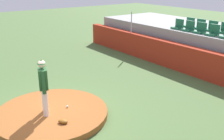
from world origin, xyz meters
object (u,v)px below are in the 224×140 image
Objects in this scene: baseball at (67,106)px; stadium_chair_3 at (213,32)px; stadium_chair_7 at (200,26)px; stadium_chair_8 at (212,28)px; pitcher at (43,83)px; stadium_chair_2 at (200,30)px; stadium_chair_0 at (178,26)px; fielding_glove at (63,121)px; stadium_chair_6 at (189,24)px; stadium_chair_1 at (189,28)px; stadium_chair_9 at (224,30)px.

stadium_chair_3 reaches higher than baseball.
stadium_chair_7 is 0.70m from stadium_chair_8.
pitcher is 8.14m from stadium_chair_2.
stadium_chair_0 is 1.00× the size of stadium_chair_7.
fielding_glove is 0.60× the size of stadium_chair_6.
stadium_chair_1 is (-1.12, 7.37, 1.68)m from baseball.
stadium_chair_6 is (-0.01, 0.90, 0.00)m from stadium_chair_0.
stadium_chair_1 reaches higher than pitcher.
baseball is 7.64m from stadium_chair_1.
stadium_chair_3 is 0.94m from stadium_chair_9.
pitcher is 3.55× the size of stadium_chair_3.
stadium_chair_9 is at bearing -126.35° from stadium_chair_2.
pitcher is at bearing 88.17° from stadium_chair_9.
baseball is at bearing 98.67° from stadium_chair_1.
stadium_chair_8 is at bearing -52.65° from stadium_chair_3.
stadium_chair_8 is 0.68m from stadium_chair_9.
stadium_chair_1 is 0.90m from stadium_chair_7.
stadium_chair_0 is 1.11m from stadium_chair_7.
pitcher is 8.12m from stadium_chair_3.
stadium_chair_7 is 1.00× the size of stadium_chair_8.
pitcher is at bearing -93.81° from baseball.
stadium_chair_6 reaches higher than baseball.
stadium_chair_2 is 1.66m from stadium_chair_6.
stadium_chair_1 and stadium_chair_9 have the same top height.
stadium_chair_9 is at bearing -178.99° from stadium_chair_7.
stadium_chair_7 is (0.67, 0.89, 0.00)m from stadium_chair_0.
stadium_chair_2 is 1.00× the size of stadium_chair_8.
fielding_glove is 0.60× the size of stadium_chair_3.
stadium_chair_1 is at bearing -112.58° from fielding_glove.
stadium_chair_1 is at bearing 0.17° from stadium_chair_2.
fielding_glove is at bearing 106.71° from stadium_chair_6.
stadium_chair_3 is (0.70, -0.01, 0.00)m from stadium_chair_2.
stadium_chair_6 and stadium_chair_7 have the same top height.
stadium_chair_1 is (0.69, -0.01, 0.00)m from stadium_chair_0.
stadium_chair_6 is 1.00× the size of stadium_chair_8.
fielding_glove is at bearing 93.81° from stadium_chair_9.
stadium_chair_0 and stadium_chair_8 have the same top height.
stadium_chair_0 is at bearing 103.80° from baseball.
stadium_chair_2 is 1.14m from stadium_chair_9.
stadium_chair_6 is 2.07m from stadium_chair_9.
stadium_chair_8 reaches higher than pitcher.
stadium_chair_0 and stadium_chair_3 have the same top height.
stadium_chair_2 is 1.00× the size of stadium_chair_3.
stadium_chair_2 and stadium_chair_3 have the same top height.
stadium_chair_1 is 1.13m from stadium_chair_8.
stadium_chair_2 is at bearing 90.07° from stadium_chair_8.
stadium_chair_0 is at bearing 121.55° from pitcher.
pitcher is 8.20m from stadium_chair_1.
stadium_chair_3 is at bearing 91.26° from stadium_chair_9.
stadium_chair_0 and stadium_chair_1 have the same top height.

